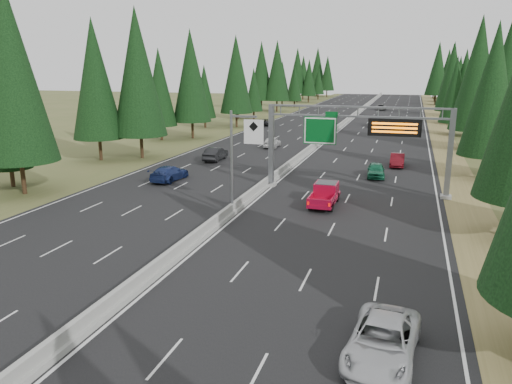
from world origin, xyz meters
TOP-DOWN VIEW (x-y plane):
  - road at (0.00, 80.00)m, footprint 32.00×260.00m
  - shoulder_right at (17.80, 80.00)m, footprint 3.60×260.00m
  - shoulder_left at (-17.80, 80.00)m, footprint 3.60×260.00m
  - median_barrier at (0.00, 80.00)m, footprint 0.70×260.00m
  - sign_gantry at (8.92, 34.88)m, footprint 16.75×0.98m
  - hov_sign_pole at (0.58, 24.97)m, footprint 2.80×0.50m
  - tree_row_right at (21.95, 61.91)m, footprint 12.12×238.64m
  - tree_row_left at (-21.99, 74.07)m, footprint 12.14×239.75m
  - silver_minivan at (12.39, 8.00)m, footprint 3.04×5.74m
  - red_pickup at (6.44, 30.04)m, footprint 1.94×5.42m
  - car_ahead_green at (9.71, 42.10)m, footprint 2.08×4.48m
  - car_ahead_dkred at (11.63, 48.79)m, footprint 1.57×4.47m
  - car_ahead_dkgrey at (6.25, 88.37)m, footprint 2.64×5.82m
  - car_ahead_white at (4.84, 128.27)m, footprint 2.75×5.50m
  - car_ahead_far at (4.80, 128.85)m, footprint 2.42×4.99m
  - car_onc_near at (-9.83, 46.16)m, footprint 1.87×4.94m
  - car_onc_blue at (-10.09, 34.26)m, footprint 2.39×5.34m
  - car_onc_white at (-5.92, 58.08)m, footprint 1.92×4.57m
  - car_onc_far at (-14.50, 84.42)m, footprint 2.52×4.76m

SIDE VIEW (x-z plane):
  - shoulder_right at x=17.80m, z-range 0.00..0.06m
  - shoulder_left at x=-17.80m, z-range 0.00..0.06m
  - road at x=0.00m, z-range 0.00..0.08m
  - median_barrier at x=0.00m, z-range -0.01..0.84m
  - car_onc_far at x=-14.50m, z-range 0.08..1.36m
  - car_ahead_dkred at x=11.63m, z-range 0.08..1.55m
  - car_ahead_green at x=9.71m, z-range 0.08..1.56m
  - car_ahead_white at x=4.84m, z-range 0.08..1.58m
  - car_onc_blue at x=-10.09m, z-range 0.08..1.60m
  - silver_minivan at x=12.39m, z-range 0.08..1.62m
  - car_onc_white at x=-5.92m, z-range 0.08..1.62m
  - car_onc_near at x=-9.83m, z-range 0.08..1.69m
  - car_ahead_far at x=4.80m, z-range 0.08..1.72m
  - car_ahead_dkgrey at x=6.25m, z-range 0.08..1.73m
  - red_pickup at x=6.44m, z-range 0.17..1.94m
  - hov_sign_pole at x=0.58m, z-range 0.72..8.72m
  - sign_gantry at x=8.92m, z-range 1.37..9.17m
  - tree_row_left at x=-21.99m, z-range -0.16..18.81m
  - tree_row_right at x=21.95m, z-range 0.23..19.15m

